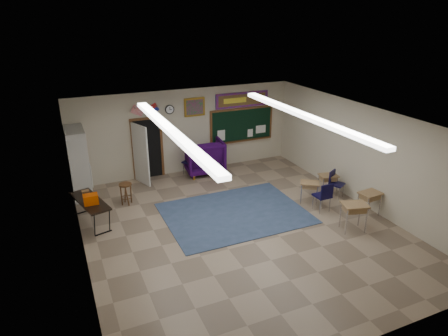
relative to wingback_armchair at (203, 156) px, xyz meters
name	(u,v)px	position (x,y,z in m)	size (l,w,h in m)	color
floor	(241,228)	(-0.52, -4.15, -0.62)	(9.00, 9.00, 0.00)	gray
back_wall	(186,131)	(-0.52, 0.35, 0.88)	(8.00, 0.04, 3.00)	#B7AE94
front_wall	(363,276)	(-0.52, -8.65, 0.88)	(8.00, 0.04, 3.00)	#B7AE94
left_wall	(79,206)	(-4.52, -4.15, 0.88)	(0.04, 9.00, 3.00)	#B7AE94
right_wall	(363,156)	(3.48, -4.15, 0.88)	(0.04, 9.00, 3.00)	#B7AE94
ceiling	(242,120)	(-0.52, -4.15, 2.38)	(8.00, 9.00, 0.04)	silver
area_rug	(235,213)	(-0.32, -3.35, -0.61)	(4.00, 3.00, 0.02)	#38476C
fluorescent_strips	(242,123)	(-0.52, -4.15, 2.32)	(3.86, 6.00, 0.10)	white
doorway	(146,150)	(-2.02, 0.20, 0.44)	(1.10, 0.89, 2.16)	black
chalkboard	(242,126)	(1.68, 0.31, 0.84)	(2.55, 0.14, 1.30)	brown
bulletin_board	(242,100)	(1.68, 0.32, 1.83)	(2.10, 0.05, 0.55)	#B40F19
framed_art_print	(195,107)	(-0.17, 0.32, 1.73)	(0.75, 0.05, 0.65)	olive
wall_clock	(170,109)	(-1.07, 0.32, 1.73)	(0.32, 0.05, 0.32)	black
wall_flags	(145,108)	(-1.92, 0.29, 1.86)	(1.16, 0.06, 0.70)	red
storage_cabinet	(79,163)	(-4.24, -0.30, 0.48)	(0.59, 1.25, 2.20)	#ADADA9
wingback_armchair	(203,156)	(0.00, 0.00, 0.00)	(1.33, 1.36, 1.24)	#230536
student_chair_reading	(190,162)	(-0.52, 0.00, -0.18)	(0.44, 0.44, 0.89)	black
student_chair_desk_a	(322,196)	(2.08, -4.21, -0.16)	(0.46, 0.46, 0.91)	black
student_chair_desk_b	(337,185)	(3.05, -3.66, -0.19)	(0.43, 0.43, 0.86)	black
student_desk_front_left	(309,191)	(2.07, -3.60, -0.25)	(0.70, 0.66, 0.67)	#997547
student_desk_front_right	(328,184)	(2.92, -3.38, -0.24)	(0.64, 0.53, 0.68)	#997547
student_desk_back_left	(353,216)	(2.16, -5.46, -0.19)	(0.76, 0.65, 0.78)	#997547
student_desk_back_right	(369,203)	(3.13, -4.99, -0.22)	(0.64, 0.51, 0.72)	#997547
folding_table	(91,211)	(-4.17, -2.25, -0.24)	(0.97, 1.76, 0.95)	black
wooden_stool	(126,194)	(-3.07, -1.47, -0.28)	(0.38, 0.38, 0.67)	#553819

